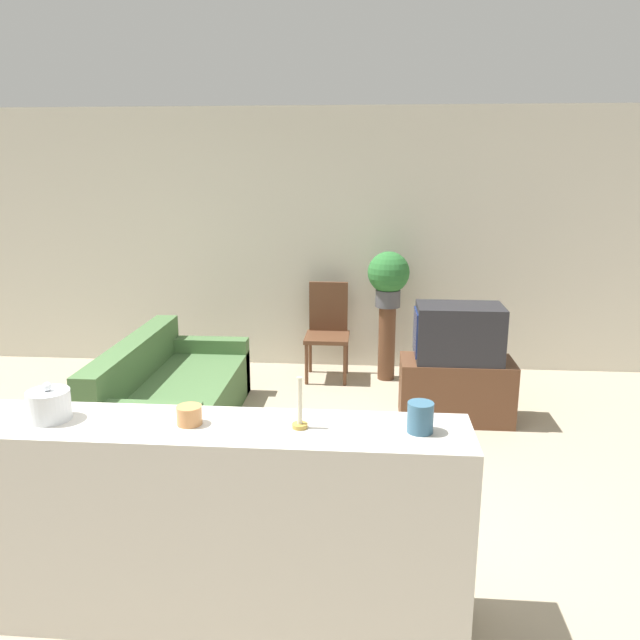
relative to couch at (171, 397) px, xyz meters
name	(u,v)px	position (x,y,z in m)	size (l,w,h in m)	color
ground_plane	(224,548)	(0.82, -1.63, -0.26)	(14.00, 14.00, 0.00)	tan
wall_back	(294,241)	(0.82, 1.80, 1.09)	(9.00, 0.06, 2.70)	beige
couch	(171,397)	(0.00, 0.00, 0.00)	(0.88, 1.82, 0.73)	#476B3D
tv_stand	(456,390)	(2.37, 0.36, 0.01)	(0.94, 0.45, 0.53)	brown
television	(458,333)	(2.36, 0.36, 0.51)	(0.72, 0.43, 0.47)	#232328
wooden_chair	(328,327)	(1.20, 1.40, 0.26)	(0.44, 0.44, 0.97)	brown
plant_stand	(387,343)	(1.80, 1.36, 0.12)	(0.17, 0.17, 0.75)	brown
potted_plant	(388,276)	(1.80, 1.36, 0.81)	(0.41, 0.41, 0.55)	#4C4C51
foreground_counter	(193,522)	(0.82, -2.17, 0.24)	(2.55, 0.44, 1.00)	beige
decorative_bowl	(49,405)	(0.17, -2.17, 0.81)	(0.19, 0.19, 0.18)	silver
candle_jar	(189,415)	(0.83, -2.17, 0.78)	(0.11, 0.11, 0.09)	#C6844C
candlestick	(300,412)	(1.33, -2.17, 0.81)	(0.07, 0.07, 0.24)	#B7933D
coffee_tin	(420,417)	(1.85, -2.17, 0.80)	(0.11, 0.11, 0.14)	#335B75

